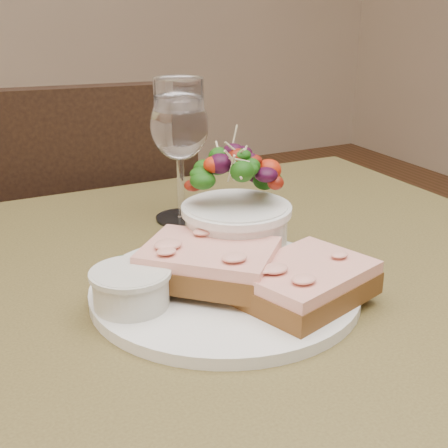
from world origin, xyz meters
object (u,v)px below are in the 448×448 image
dinner_plate (225,290)px  wine_glass (179,130)px  chair_far (83,362)px  salad_bowl (236,207)px  sandwich_front (306,282)px  ramekin (131,286)px  cafe_table (251,364)px  sandwich_back (209,263)px

dinner_plate → wine_glass: (0.05, 0.23, 0.12)m
chair_far → salad_bowl: bearing=103.8°
sandwich_front → ramekin: ramekin is taller
cafe_table → salad_bowl: 0.18m
sandwich_front → cafe_table: bearing=85.6°
chair_far → dinner_plate: size_ratio=3.29×
chair_far → sandwich_front: 0.87m
sandwich_front → salad_bowl: 0.13m
sandwich_front → wine_glass: 0.30m
dinner_plate → chair_far: bearing=91.1°
ramekin → salad_bowl: bearing=22.1°
cafe_table → salad_bowl: bearing=84.8°
cafe_table → wine_glass: size_ratio=4.57×
sandwich_back → ramekin: (-0.08, -0.00, -0.01)m
salad_bowl → ramekin: bearing=-157.9°
chair_far → wine_glass: (0.06, -0.43, 0.58)m
chair_far → dinner_plate: bearing=99.5°
chair_far → wine_glass: bearing=106.6°
dinner_plate → sandwich_front: bearing=-47.5°
chair_far → sandwich_front: chair_far is taller
chair_far → ramekin: 0.82m
salad_bowl → sandwich_back: bearing=-138.0°
chair_far → sandwich_back: size_ratio=5.62×
sandwich_back → ramekin: sandwich_back is taller
cafe_table → chair_far: (-0.05, 0.64, -0.36)m
wine_glass → sandwich_back: bearing=-106.0°
salad_bowl → wine_glass: size_ratio=0.73×
dinner_plate → ramekin: ramekin is taller
ramekin → cafe_table: bearing=5.1°
cafe_table → sandwich_front: (0.02, -0.07, 0.13)m
sandwich_front → chair_far: bearing=78.0°
ramekin → salad_bowl: (0.14, 0.06, 0.04)m
wine_glass → cafe_table: bearing=-92.4°
salad_bowl → chair_far: bearing=95.4°
cafe_table → dinner_plate: size_ratio=2.92×
dinner_plate → salad_bowl: size_ratio=2.16×
cafe_table → wine_glass: bearing=87.6°
ramekin → salad_bowl: size_ratio=0.56×
sandwich_back → wine_glass: 0.25m
dinner_plate → cafe_table: bearing=17.4°
sandwich_front → sandwich_back: size_ratio=0.93×
sandwich_front → sandwich_back: sandwich_back is taller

